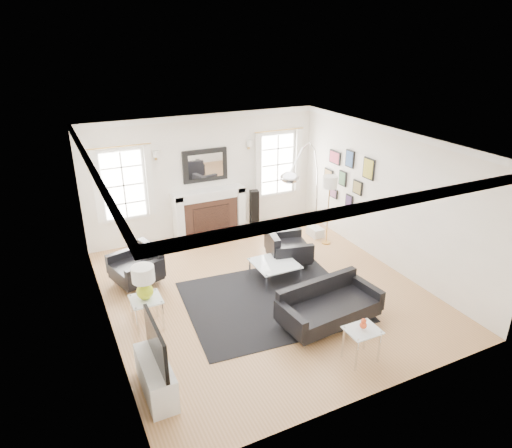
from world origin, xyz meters
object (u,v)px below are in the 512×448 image
coffee_table (275,264)px  fireplace (210,213)px  armchair_right (286,249)px  gourd_lamp (144,281)px  sofa (327,306)px  arc_floor_lamp (305,194)px  armchair_left (139,267)px

coffee_table → fireplace: bearing=98.7°
armchair_right → coffee_table: size_ratio=1.30×
fireplace → gourd_lamp: 3.71m
fireplace → gourd_lamp: (-2.20, -2.98, 0.32)m
coffee_table → gourd_lamp: gourd_lamp is taller
sofa → armchair_right: 2.12m
armchair_right → arc_floor_lamp: 1.21m
armchair_left → arc_floor_lamp: 3.63m
armchair_left → armchair_right: size_ratio=1.02×
armchair_right → coffee_table: (-0.50, -0.47, -0.01)m
fireplace → armchair_right: bearing=-66.6°
sofa → armchair_left: armchair_left is taller
armchair_right → coffee_table: bearing=-137.2°
fireplace → coffee_table: size_ratio=2.11×
sofa → armchair_left: 3.64m
gourd_lamp → fireplace: bearing=53.5°
coffee_table → arc_floor_lamp: (1.09, 0.76, 1.03)m
fireplace → armchair_left: bearing=-143.2°
fireplace → arc_floor_lamp: bearing=-50.1°
fireplace → armchair_right: fireplace is taller
sofa → armchair_left: size_ratio=1.65×
armchair_right → fireplace: bearing=113.4°
coffee_table → arc_floor_lamp: arc_floor_lamp is taller
fireplace → coffee_table: bearing=-81.3°
armchair_left → armchair_right: 2.95m
sofa → armchair_right: size_ratio=1.69×
armchair_left → gourd_lamp: gourd_lamp is taller
sofa → arc_floor_lamp: 2.78m
fireplace → armchair_right: (0.89, -2.05, -0.20)m
armchair_left → fireplace: bearing=36.8°
fireplace → coffee_table: (0.38, -2.52, -0.21)m
armchair_left → coffee_table: (2.39, -1.01, -0.01)m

